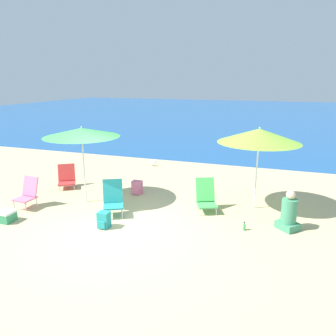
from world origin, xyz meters
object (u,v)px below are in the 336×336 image
(water_bottle, at_px, (244,227))
(cooler_box, at_px, (6,216))
(beach_umbrella_lime, at_px, (259,136))
(beach_chair_green, at_px, (206,196))
(beach_chair_red, at_px, (67,177))
(seagull, at_px, (153,163))
(beach_umbrella_green, at_px, (82,132))
(person_seated_near, at_px, (289,214))
(backpack_pink, at_px, (137,188))
(beach_chair_pink, at_px, (28,192))
(backpack_teal, at_px, (104,220))
(beach_chair_teal, at_px, (113,198))

(water_bottle, height_order, cooler_box, cooler_box)
(beach_umbrella_lime, height_order, beach_chair_green, beach_umbrella_lime)
(beach_umbrella_lime, xyz_separation_m, beach_chair_green, (-1.14, -0.55, -1.50))
(beach_chair_red, relative_size, water_bottle, 3.82)
(seagull, bearing_deg, beach_chair_green, -51.52)
(water_bottle, distance_m, cooler_box, 5.42)
(beach_umbrella_green, distance_m, person_seated_near, 5.31)
(person_seated_near, bearing_deg, backpack_pink, 118.18)
(beach_chair_pink, bearing_deg, person_seated_near, 10.53)
(backpack_teal, xyz_separation_m, cooler_box, (-2.31, -0.45, -0.05))
(beach_umbrella_lime, distance_m, backpack_pink, 3.67)
(person_seated_near, bearing_deg, beach_umbrella_green, 132.21)
(beach_chair_red, height_order, backpack_teal, beach_chair_red)
(backpack_pink, distance_m, water_bottle, 3.45)
(backpack_pink, bearing_deg, beach_chair_teal, -87.28)
(backpack_teal, bearing_deg, beach_chair_pink, 169.95)
(beach_chair_green, xyz_separation_m, beach_chair_red, (-4.39, 0.41, -0.06))
(beach_chair_pink, xyz_separation_m, person_seated_near, (6.27, 0.83, -0.04))
(beach_umbrella_lime, distance_m, person_seated_near, 1.98)
(beach_chair_pink, xyz_separation_m, seagull, (1.48, 4.87, -0.26))
(person_seated_near, bearing_deg, seagull, 91.90)
(beach_chair_pink, height_order, beach_chair_teal, beach_chair_teal)
(beach_chair_pink, bearing_deg, water_bottle, 7.89)
(person_seated_near, height_order, cooler_box, person_seated_near)
(beach_chair_pink, height_order, backpack_pink, beach_chair_pink)
(backpack_teal, bearing_deg, beach_chair_teal, 101.98)
(beach_chair_green, relative_size, water_bottle, 4.06)
(water_bottle, bearing_deg, beach_umbrella_green, 175.16)
(beach_chair_pink, distance_m, beach_chair_red, 1.70)
(beach_umbrella_green, relative_size, beach_chair_green, 2.53)
(beach_umbrella_lime, bearing_deg, seagull, 142.68)
(beach_chair_teal, distance_m, backpack_teal, 0.78)
(beach_umbrella_lime, relative_size, beach_chair_green, 2.60)
(seagull, bearing_deg, beach_umbrella_lime, -37.32)
(beach_chair_teal, xyz_separation_m, person_seated_near, (3.99, 0.54, -0.06))
(beach_chair_teal, xyz_separation_m, backpack_teal, (0.15, -0.73, -0.25))
(beach_umbrella_lime, bearing_deg, water_bottle, -93.83)
(backpack_teal, distance_m, cooler_box, 2.36)
(beach_umbrella_lime, relative_size, beach_chair_pink, 2.66)
(backpack_pink, height_order, water_bottle, backpack_pink)
(person_seated_near, xyz_separation_m, water_bottle, (-0.89, -0.37, -0.29))
(beach_umbrella_lime, bearing_deg, backpack_pink, 179.95)
(beach_chair_pink, height_order, water_bottle, beach_chair_pink)
(beach_chair_teal, bearing_deg, beach_chair_green, -2.86)
(backpack_teal, relative_size, cooler_box, 0.97)
(beach_chair_teal, relative_size, person_seated_near, 0.96)
(beach_chair_teal, distance_m, cooler_box, 2.48)
(backpack_pink, bearing_deg, beach_chair_red, -176.54)
(beach_umbrella_green, distance_m, beach_chair_pink, 2.05)
(beach_umbrella_lime, distance_m, backpack_teal, 4.14)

